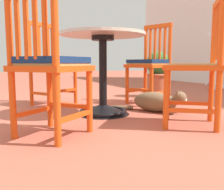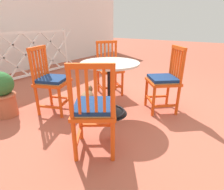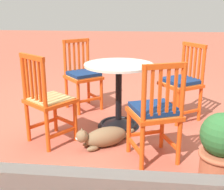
{
  "view_description": "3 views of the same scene",
  "coord_description": "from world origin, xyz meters",
  "px_view_note": "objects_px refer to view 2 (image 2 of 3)",
  "views": [
    {
      "loc": [
        2.02,
        -0.65,
        0.47
      ],
      "look_at": [
        -0.16,
        0.29,
        0.17
      ],
      "focal_mm": 40.69,
      "sensor_mm": 36.0,
      "label": 1
    },
    {
      "loc": [
        -1.98,
        -1.1,
        1.19
      ],
      "look_at": [
        -0.28,
        0.04,
        0.36
      ],
      "focal_mm": 28.68,
      "sensor_mm": 36.0,
      "label": 2
    },
    {
      "loc": [
        -0.38,
        3.32,
        1.35
      ],
      "look_at": [
        -0.05,
        0.22,
        0.39
      ],
      "focal_mm": 47.22,
      "sensor_mm": 36.0,
      "label": 3
    }
  ],
  "objects_px": {
    "tabby_cat": "(87,97)",
    "orange_chair_tucked_in": "(94,110)",
    "cafe_table": "(110,95)",
    "orange_chair_near_fence": "(51,81)",
    "orange_chair_by_planter": "(109,70)",
    "terracotta_planter": "(3,93)",
    "orange_chair_facing_out": "(164,81)"
  },
  "relations": [
    {
      "from": "tabby_cat",
      "to": "orange_chair_tucked_in",
      "type": "bearing_deg",
      "value": -135.05
    },
    {
      "from": "cafe_table",
      "to": "orange_chair_near_fence",
      "type": "relative_size",
      "value": 0.83
    },
    {
      "from": "orange_chair_by_planter",
      "to": "terracotta_planter",
      "type": "distance_m",
      "value": 1.65
    },
    {
      "from": "cafe_table",
      "to": "orange_chair_near_fence",
      "type": "xyz_separation_m",
      "value": [
        -0.38,
        0.72,
        0.16
      ]
    },
    {
      "from": "orange_chair_tucked_in",
      "to": "orange_chair_near_fence",
      "type": "height_order",
      "value": "same"
    },
    {
      "from": "orange_chair_tucked_in",
      "to": "orange_chair_facing_out",
      "type": "relative_size",
      "value": 1.0
    },
    {
      "from": "orange_chair_facing_out",
      "to": "terracotta_planter",
      "type": "height_order",
      "value": "orange_chair_facing_out"
    },
    {
      "from": "orange_chair_near_fence",
      "to": "terracotta_planter",
      "type": "height_order",
      "value": "orange_chair_near_fence"
    },
    {
      "from": "orange_chair_tucked_in",
      "to": "cafe_table",
      "type": "bearing_deg",
      "value": 23.96
    },
    {
      "from": "orange_chair_tucked_in",
      "to": "orange_chair_by_planter",
      "type": "relative_size",
      "value": 1.0
    },
    {
      "from": "orange_chair_by_planter",
      "to": "terracotta_planter",
      "type": "relative_size",
      "value": 1.47
    },
    {
      "from": "cafe_table",
      "to": "orange_chair_facing_out",
      "type": "distance_m",
      "value": 0.78
    },
    {
      "from": "orange_chair_near_fence",
      "to": "orange_chair_facing_out",
      "type": "bearing_deg",
      "value": -54.85
    },
    {
      "from": "tabby_cat",
      "to": "orange_chair_near_fence",
      "type": "bearing_deg",
      "value": 157.97
    },
    {
      "from": "orange_chair_by_planter",
      "to": "orange_chair_facing_out",
      "type": "bearing_deg",
      "value": -97.68
    },
    {
      "from": "orange_chair_tucked_in",
      "to": "terracotta_planter",
      "type": "distance_m",
      "value": 1.48
    },
    {
      "from": "orange_chair_tucked_in",
      "to": "tabby_cat",
      "type": "distance_m",
      "value": 1.25
    },
    {
      "from": "orange_chair_near_fence",
      "to": "tabby_cat",
      "type": "xyz_separation_m",
      "value": [
        0.49,
        -0.2,
        -0.35
      ]
    },
    {
      "from": "cafe_table",
      "to": "tabby_cat",
      "type": "bearing_deg",
      "value": 77.56
    },
    {
      "from": "orange_chair_tucked_in",
      "to": "tabby_cat",
      "type": "xyz_separation_m",
      "value": [
        0.85,
        0.84,
        -0.35
      ]
    },
    {
      "from": "orange_chair_tucked_in",
      "to": "orange_chair_by_planter",
      "type": "distance_m",
      "value": 1.6
    },
    {
      "from": "orange_chair_by_planter",
      "to": "tabby_cat",
      "type": "relative_size",
      "value": 1.63
    },
    {
      "from": "cafe_table",
      "to": "terracotta_planter",
      "type": "relative_size",
      "value": 1.23
    },
    {
      "from": "cafe_table",
      "to": "orange_chair_facing_out",
      "type": "relative_size",
      "value": 0.83
    },
    {
      "from": "cafe_table",
      "to": "orange_chair_facing_out",
      "type": "height_order",
      "value": "orange_chair_facing_out"
    },
    {
      "from": "orange_chair_tucked_in",
      "to": "orange_chair_by_planter",
      "type": "bearing_deg",
      "value": 29.69
    },
    {
      "from": "cafe_table",
      "to": "orange_chair_by_planter",
      "type": "height_order",
      "value": "orange_chair_by_planter"
    },
    {
      "from": "cafe_table",
      "to": "tabby_cat",
      "type": "height_order",
      "value": "cafe_table"
    },
    {
      "from": "tabby_cat",
      "to": "terracotta_planter",
      "type": "distance_m",
      "value": 1.17
    },
    {
      "from": "terracotta_planter",
      "to": "orange_chair_by_planter",
      "type": "bearing_deg",
      "value": -24.18
    },
    {
      "from": "orange_chair_near_fence",
      "to": "terracotta_planter",
      "type": "relative_size",
      "value": 1.47
    },
    {
      "from": "orange_chair_facing_out",
      "to": "orange_chair_by_planter",
      "type": "xyz_separation_m",
      "value": [
        0.14,
        1.03,
        -0.01
      ]
    }
  ]
}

